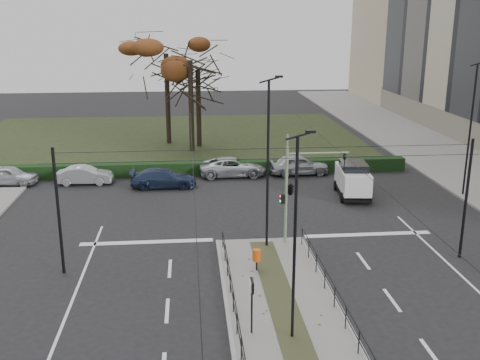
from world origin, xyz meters
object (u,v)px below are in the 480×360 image
object	(u,v)px
parked_car_third	(163,178)
parked_car_fourth	(233,167)
streetlamp_median_near	(295,237)
streetlamp_median_far	(268,163)
bare_tree_near	(190,67)
traffic_light	(292,187)
parked_car_second	(85,175)
rust_tree	(166,54)
white_van	(353,178)
parked_car_fifth	(299,165)
litter_bin	(257,256)
info_panel	(252,292)
streetlamp_sidewalk	(471,128)
bare_tree_center	(198,76)
parked_car_first	(9,175)

from	to	relation	value
parked_car_third	parked_car_fourth	bearing A→B (deg)	-63.56
parked_car_fourth	streetlamp_median_near	bearing A→B (deg)	179.21
streetlamp_median_far	parked_car_third	world-z (taller)	streetlamp_median_far
bare_tree_near	traffic_light	bearing A→B (deg)	-77.28
parked_car_second	rust_tree	size ratio (longest dim) A/B	0.36
white_van	parked_car_third	bearing A→B (deg)	165.74
parked_car_third	white_van	xyz separation A→B (m)	(12.61, -3.20, 0.54)
traffic_light	parked_car_fourth	xyz separation A→B (m)	(-1.95, 13.56, -2.43)
parked_car_fifth	bare_tree_near	bearing A→B (deg)	41.52
litter_bin	streetlamp_median_far	bearing A→B (deg)	72.70
traffic_light	parked_car_fifth	bearing A→B (deg)	77.12
info_panel	streetlamp_median_far	distance (m)	8.86
bare_tree_near	parked_car_fifth	distance (m)	13.26
streetlamp_sidewalk	parked_car_second	bearing A→B (deg)	168.40
traffic_light	parked_car_second	distance (m)	17.92
streetlamp_median_near	streetlamp_sidewalk	size ratio (longest dim) A/B	0.88
info_panel	parked_car_second	xyz separation A→B (m)	(-9.62, 21.07, -1.17)
white_van	rust_tree	xyz separation A→B (m)	(-12.63, 17.48, 7.14)
info_panel	streetlamp_median_far	world-z (taller)	streetlamp_median_far
rust_tree	parked_car_third	bearing A→B (deg)	-89.92
streetlamp_sidewalk	bare_tree_near	xyz separation A→B (m)	(-17.88, 14.56, 2.83)
rust_tree	streetlamp_median_near	bearing A→B (deg)	-80.96
streetlamp_median_far	bare_tree_center	world-z (taller)	bare_tree_center
parked_car_second	bare_tree_near	xyz separation A→B (m)	(7.76, 9.30, 6.77)
rust_tree	streetlamp_sidewalk	bearing A→B (deg)	-42.21
parked_car_first	parked_car_second	bearing A→B (deg)	-86.20
traffic_light	parked_car_first	xyz separation A→B (m)	(-18.01, 12.73, -2.44)
bare_tree_near	bare_tree_center	bearing A→B (deg)	70.87
parked_car_fourth	parked_car_fifth	distance (m)	5.04
streetlamp_median_near	parked_car_fourth	bearing A→B (deg)	90.93
litter_bin	parked_car_first	xyz separation A→B (m)	(-15.81, 16.00, -0.18)
parked_car_fourth	litter_bin	bearing A→B (deg)	177.39
bare_tree_center	rust_tree	bearing A→B (deg)	149.73
streetlamp_median_near	parked_car_first	bearing A→B (deg)	127.05
streetlamp_median_near	parked_car_third	distance (m)	21.11
parked_car_first	rust_tree	size ratio (longest dim) A/B	0.37
streetlamp_sidewalk	bare_tree_near	distance (m)	23.24
parked_car_second	streetlamp_median_near	bearing A→B (deg)	-151.36
litter_bin	parked_car_fifth	world-z (taller)	parked_car_fifth
traffic_light	bare_tree_center	size ratio (longest dim) A/B	0.56
info_panel	white_van	world-z (taller)	white_van
streetlamp_median_far	litter_bin	bearing A→B (deg)	-107.30
bare_tree_center	bare_tree_near	distance (m)	2.26
streetlamp_median_near	rust_tree	bearing A→B (deg)	99.04
parked_car_second	white_van	size ratio (longest dim) A/B	0.89
traffic_light	streetlamp_median_near	distance (m)	9.23
streetlamp_median_near	streetlamp_median_far	distance (m)	8.67
streetlamp_median_near	bare_tree_center	distance (m)	32.93
litter_bin	bare_tree_center	xyz separation A→B (m)	(-2.02, 26.96, 5.66)
traffic_light	parked_car_fourth	bearing A→B (deg)	98.16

